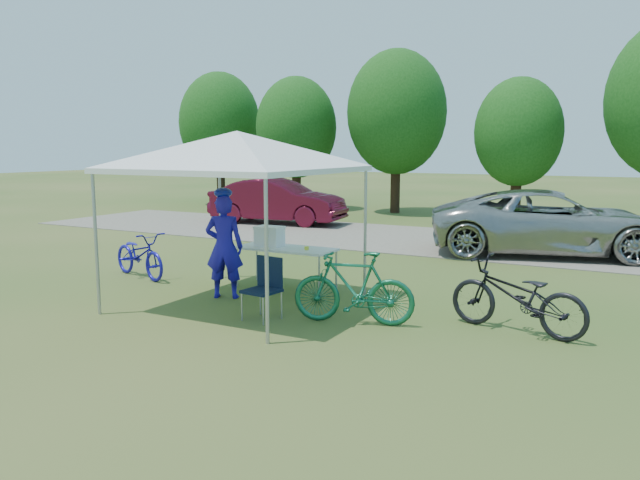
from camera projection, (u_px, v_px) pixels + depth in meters
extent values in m
plane|color=#2D5119|center=(240.00, 304.00, 9.96)|extent=(100.00, 100.00, 0.00)
cube|color=gray|center=(413.00, 239.00, 16.92)|extent=(24.00, 5.00, 0.02)
cylinder|color=#A5A5AA|center=(96.00, 245.00, 9.20)|extent=(0.05, 0.05, 2.10)
cylinder|color=#A5A5AA|center=(267.00, 263.00, 7.79)|extent=(0.05, 0.05, 2.10)
cylinder|color=#A5A5AA|center=(221.00, 223.00, 11.81)|extent=(0.05, 0.05, 2.10)
cylinder|color=#A5A5AA|center=(365.00, 234.00, 10.40)|extent=(0.05, 0.05, 2.10)
cube|color=white|center=(238.00, 169.00, 9.64)|extent=(3.15, 3.15, 0.08)
pyramid|color=white|center=(237.00, 131.00, 9.55)|extent=(4.53, 4.53, 0.55)
cylinder|color=#382314|center=(221.00, 183.00, 27.16)|extent=(0.36, 0.36, 1.89)
ellipsoid|color=#144711|center=(220.00, 123.00, 26.79)|extent=(3.46, 3.46, 4.32)
cylinder|color=#382314|center=(297.00, 187.00, 25.04)|extent=(0.36, 0.36, 1.75)
ellipsoid|color=#144711|center=(296.00, 127.00, 24.69)|extent=(3.20, 3.20, 4.00)
cylinder|color=#382314|center=(395.00, 186.00, 23.66)|extent=(0.36, 0.36, 2.03)
ellipsoid|color=#144711|center=(397.00, 112.00, 23.26)|extent=(3.71, 3.71, 4.64)
cylinder|color=#382314|center=(516.00, 196.00, 21.41)|extent=(0.36, 0.36, 1.61)
ellipsoid|color=#144711|center=(519.00, 132.00, 21.09)|extent=(2.94, 2.94, 3.68)
cube|color=white|center=(286.00, 249.00, 10.99)|extent=(1.77, 0.74, 0.04)
cylinder|color=#A5A5AA|center=(237.00, 267.00, 11.16)|extent=(0.04, 0.04, 0.69)
cylinder|color=#A5A5AA|center=(319.00, 277.00, 10.38)|extent=(0.04, 0.04, 0.69)
cylinder|color=#A5A5AA|center=(257.00, 262.00, 11.71)|extent=(0.04, 0.04, 0.69)
cylinder|color=#A5A5AA|center=(336.00, 270.00, 10.93)|extent=(0.04, 0.04, 0.69)
cube|color=black|center=(262.00, 291.00, 8.98)|extent=(0.51, 0.51, 0.04)
cube|color=black|center=(270.00, 272.00, 9.14)|extent=(0.46, 0.10, 0.46)
cylinder|color=#A5A5AA|center=(242.00, 308.00, 8.93)|extent=(0.02, 0.02, 0.41)
cylinder|color=#A5A5AA|center=(266.00, 311.00, 8.74)|extent=(0.02, 0.02, 0.41)
cylinder|color=#A5A5AA|center=(258.00, 301.00, 9.29)|extent=(0.02, 0.02, 0.41)
cylinder|color=#A5A5AA|center=(281.00, 305.00, 9.09)|extent=(0.02, 0.02, 0.41)
cube|color=white|center=(269.00, 237.00, 11.13)|extent=(0.47, 0.31, 0.31)
cube|color=white|center=(269.00, 227.00, 11.10)|extent=(0.49, 0.33, 0.04)
cylinder|color=yellow|center=(307.00, 248.00, 10.73)|extent=(0.08, 0.08, 0.06)
imported|color=#1E14A7|center=(224.00, 247.00, 10.25)|extent=(0.74, 0.63, 1.71)
imported|color=#1812A5|center=(140.00, 254.00, 11.94)|extent=(1.79, 1.06, 0.89)
imported|color=#156140|center=(354.00, 288.00, 8.78)|extent=(1.80, 0.89, 1.04)
imported|color=black|center=(517.00, 296.00, 8.35)|extent=(2.00, 1.04, 1.00)
imported|color=#A4A3A0|center=(551.00, 222.00, 14.34)|extent=(5.83, 3.79, 1.49)
imported|color=#560E20|center=(278.00, 201.00, 20.22)|extent=(4.54, 2.08, 1.44)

